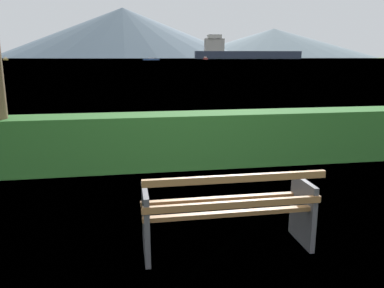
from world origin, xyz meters
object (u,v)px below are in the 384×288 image
Objects in this scene: sailboat_mid at (151,59)px; tender_far at (6,59)px; cargo_ship_large at (239,52)px; fishing_boat_near at (206,59)px; park_bench at (228,210)px.

sailboat_mid is 1.20× the size of tender_far.
cargo_ship_large reaches higher than sailboat_mid.
fishing_boat_near is 50.17m from sailboat_mid.
tender_far is (-77.31, 16.82, 0.09)m from sailboat_mid.
sailboat_mid is at bearing -12.27° from tender_far.
cargo_ship_large is 182.65m from tender_far.
tender_far is (-114.04, -17.37, -0.07)m from fishing_boat_near.
fishing_boat_near is at bearing 42.95° from sailboat_mid.
cargo_ship_large is 10.07× the size of sailboat_mid.
park_bench is 205.46m from sailboat_mid.
park_bench is 0.23× the size of tender_far.
sailboat_mid is (-81.12, -107.57, -4.92)m from cargo_ship_large.
park_bench is at bearing -93.77° from sailboat_mid.
tender_far is at bearing -150.20° from cargo_ship_large.
tender_far is (-63.82, 221.83, 0.17)m from park_bench.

